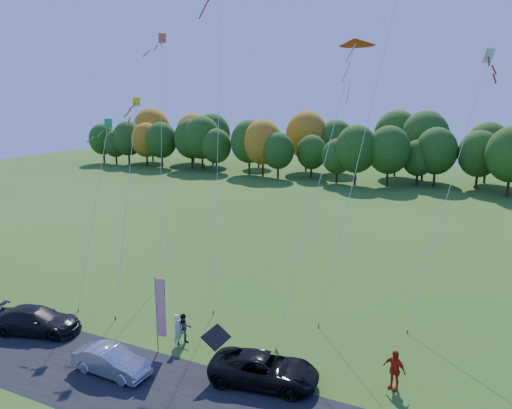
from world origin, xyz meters
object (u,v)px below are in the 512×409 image
at_px(person_east, 394,369).
at_px(feather_flag, 160,307).
at_px(silver_sedan, 111,361).
at_px(black_suv, 264,369).

relative_size(person_east, feather_flag, 0.45).
xyz_separation_m(silver_sedan, person_east, (12.86, 4.85, 0.31)).
height_order(silver_sedan, person_east, person_east).
xyz_separation_m(black_suv, silver_sedan, (-7.18, -2.57, -0.06)).
height_order(black_suv, person_east, person_east).
bearing_deg(person_east, silver_sedan, -139.68).
bearing_deg(person_east, black_suv, -138.46).
distance_m(silver_sedan, person_east, 13.74).
height_order(black_suv, silver_sedan, black_suv).
bearing_deg(silver_sedan, feather_flag, -19.52).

